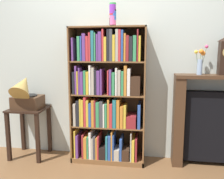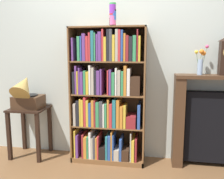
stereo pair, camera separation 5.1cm
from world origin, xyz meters
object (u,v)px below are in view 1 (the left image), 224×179
(bookshelf, at_px, (107,98))
(gramophone, at_px, (25,94))
(side_table_left, at_px, (29,122))
(flower_vase, at_px, (201,61))
(fireplace_mantel, at_px, (220,122))
(cup_stack, at_px, (113,15))

(bookshelf, relative_size, gramophone, 3.37)
(side_table_left, height_order, gramophone, gramophone)
(bookshelf, xyz_separation_m, flower_vase, (1.10, 0.05, 0.47))
(bookshelf, bearing_deg, gramophone, -175.58)
(side_table_left, bearing_deg, fireplace_mantel, 2.31)
(cup_stack, xyz_separation_m, flower_vase, (1.03, 0.07, -0.53))
(flower_vase, bearing_deg, gramophone, -176.52)
(gramophone, distance_m, flower_vase, 2.20)
(cup_stack, distance_m, side_table_left, 1.76)
(fireplace_mantel, distance_m, flower_vase, 0.79)
(side_table_left, xyz_separation_m, flower_vase, (2.16, 0.08, 0.82))
(gramophone, xyz_separation_m, fireplace_mantel, (2.43, 0.15, -0.31))
(bookshelf, height_order, cup_stack, cup_stack)
(gramophone, height_order, flower_vase, flower_vase)
(fireplace_mantel, relative_size, flower_vase, 3.26)
(bookshelf, relative_size, cup_stack, 6.31)
(cup_stack, bearing_deg, gramophone, -176.82)
(cup_stack, relative_size, flower_vase, 0.77)
(fireplace_mantel, bearing_deg, gramophone, -176.46)
(bookshelf, distance_m, gramophone, 1.06)
(fireplace_mantel, bearing_deg, cup_stack, -176.16)
(flower_vase, bearing_deg, cup_stack, -176.19)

